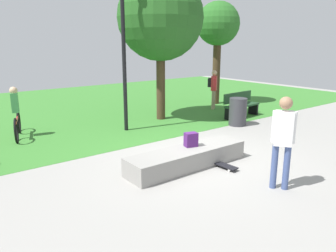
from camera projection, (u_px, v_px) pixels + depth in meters
ground_plane at (195, 156)px, 8.09m from camera, size 28.00×28.00×0.00m
grass_lawn at (73, 107)px, 14.07m from camera, size 26.60×12.44×0.01m
concrete_ledge at (187, 158)px, 7.37m from camera, size 2.95×0.75×0.42m
backpack_on_ledge at (191, 140)px, 7.47m from camera, size 0.32×0.27×0.32m
skater_performing_trick at (283, 136)px, 6.06m from camera, size 0.35×0.38×1.78m
skateboard_by_ledge at (222, 164)px, 7.37m from camera, size 0.25×0.81×0.08m
park_bench_by_oak at (241, 104)px, 12.19m from camera, size 1.63×0.60×0.91m
tree_young_birch at (218, 26)px, 14.15m from camera, size 1.87×1.87×4.42m
tree_broad_elm at (160, 18)px, 11.14m from camera, size 2.93×2.93×5.00m
lamp_post at (123, 33)px, 9.73m from camera, size 0.28×0.28×5.01m
trash_bin at (238, 112)px, 10.99m from camera, size 0.58×0.58×0.92m
pedestrian_with_backpack at (213, 86)px, 13.55m from camera, size 0.43×0.45×1.61m
cyclist_on_bicycle at (16, 116)px, 9.56m from camera, size 0.60×1.76×1.52m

